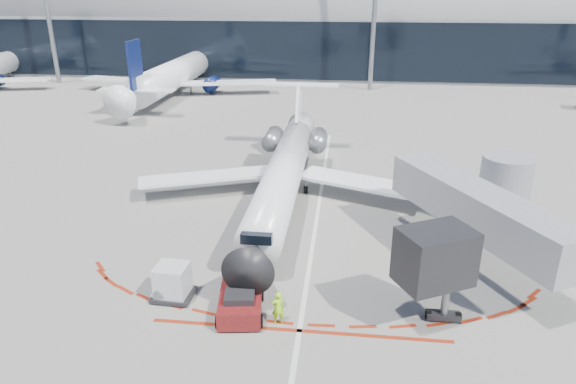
# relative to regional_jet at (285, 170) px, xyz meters

# --- Properties ---
(ground) EXTENTS (260.00, 260.00, 0.00)m
(ground) POSITION_rel_regional_jet_xyz_m (2.59, -4.08, -2.30)
(ground) COLOR slate
(ground) RESTS_ON ground
(apron_centerline) EXTENTS (0.25, 40.00, 0.01)m
(apron_centerline) POSITION_rel_regional_jet_xyz_m (2.59, -2.08, -2.29)
(apron_centerline) COLOR silver
(apron_centerline) RESTS_ON ground
(apron_stop_bar) EXTENTS (14.00, 0.25, 0.01)m
(apron_stop_bar) POSITION_rel_regional_jet_xyz_m (2.59, -15.58, -2.29)
(apron_stop_bar) COLOR maroon
(apron_stop_bar) RESTS_ON ground
(terminal_building) EXTENTS (150.00, 24.15, 24.00)m
(terminal_building) POSITION_rel_regional_jet_xyz_m (2.59, 60.89, 6.23)
(terminal_building) COLOR gray
(terminal_building) RESTS_ON ground
(jet_bridge) EXTENTS (10.03, 15.20, 4.90)m
(jet_bridge) POSITION_rel_regional_jet_xyz_m (12.38, -7.09, 0.71)
(jet_bridge) COLOR #919399
(jet_bridge) RESTS_ON ground
(light_mast_west) EXTENTS (0.70, 0.70, 25.00)m
(light_mast_west) POSITION_rel_regional_jet_xyz_m (-42.41, 43.92, 10.20)
(light_mast_west) COLOR gray
(light_mast_west) RESTS_ON ground
(light_mast_centre) EXTENTS (0.70, 0.70, 25.00)m
(light_mast_centre) POSITION_rel_regional_jet_xyz_m (7.59, 43.92, 10.20)
(light_mast_centre) COLOR gray
(light_mast_centre) RESTS_ON ground
(regional_jet) EXTENTS (22.25, 27.44, 6.87)m
(regional_jet) POSITION_rel_regional_jet_xyz_m (0.00, 0.00, 0.00)
(regional_jet) COLOR white
(regional_jet) RESTS_ON ground
(pushback_tug) EXTENTS (2.58, 5.23, 1.33)m
(pushback_tug) POSITION_rel_regional_jet_xyz_m (-0.39, -14.55, -1.71)
(pushback_tug) COLOR #530B14
(pushback_tug) RESTS_ON ground
(ramp_worker) EXTENTS (0.71, 0.57, 1.69)m
(ramp_worker) POSITION_rel_regional_jet_xyz_m (1.53, -15.10, -1.45)
(ramp_worker) COLOR #ACFF1A
(ramp_worker) RESTS_ON ground
(uld_container) EXTENTS (2.05, 1.77, 1.85)m
(uld_container) POSITION_rel_regional_jet_xyz_m (-4.06, -13.64, -1.38)
(uld_container) COLOR black
(uld_container) RESTS_ON ground
(bg_airliner_1) EXTENTS (34.44, 36.47, 11.14)m
(bg_airliner_1) POSITION_rel_regional_jet_xyz_m (-20.68, 38.47, 3.28)
(bg_airliner_1) COLOR white
(bg_airliner_1) RESTS_ON ground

